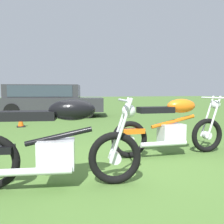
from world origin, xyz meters
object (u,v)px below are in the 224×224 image
object	(u,v)px
motorcycle_black	(57,144)
motorcycle_orange	(172,127)
car_charcoal	(49,98)
traffic_cone	(21,120)

from	to	relation	value
motorcycle_black	motorcycle_orange	world-z (taller)	same
motorcycle_black	motorcycle_orange	xyz separation A→B (m)	(2.04, 0.59, -0.01)
car_charcoal	traffic_cone	world-z (taller)	car_charcoal
motorcycle_black	motorcycle_orange	bearing A→B (deg)	32.33
car_charcoal	traffic_cone	distance (m)	3.28
motorcycle_orange	traffic_cone	bearing A→B (deg)	125.93
motorcycle_orange	car_charcoal	xyz separation A→B (m)	(-1.04, 7.46, 0.35)
motorcycle_black	traffic_cone	distance (m)	5.11
traffic_cone	motorcycle_orange	bearing A→B (deg)	-62.77
motorcycle_black	car_charcoal	size ratio (longest dim) A/B	0.40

